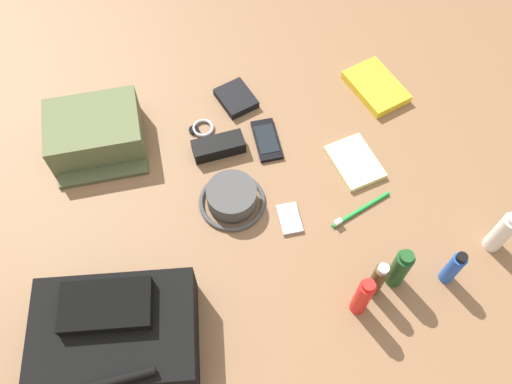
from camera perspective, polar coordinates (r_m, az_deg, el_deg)
name	(u,v)px	position (r m, az deg, el deg)	size (l,w,h in m)	color
ground_plane	(256,202)	(1.40, 0.00, -1.05)	(2.64, 2.02, 0.02)	brown
backpack	(116,333)	(1.23, -14.66, -14.29)	(0.38, 0.30, 0.15)	black
toiletry_pouch	(95,132)	(1.51, -16.73, 6.12)	(0.26, 0.24, 0.10)	#56603D
bucket_hat	(232,198)	(1.36, -2.58, -0.61)	(0.17, 0.17, 0.06)	#444444
toothpaste_tube	(502,232)	(1.40, 24.70, -3.92)	(0.04, 0.04, 0.15)	white
deodorant_spray	(453,268)	(1.32, 20.21, -7.56)	(0.03, 0.03, 0.13)	blue
shampoo_bottle	(399,268)	(1.28, 15.01, -7.85)	(0.04, 0.04, 0.15)	#19471E
cologne_bottle	(377,280)	(1.26, 12.78, -9.08)	(0.03, 0.03, 0.14)	#473319
sunscreen_spray	(363,297)	(1.23, 11.26, -10.87)	(0.04, 0.04, 0.16)	red
paperback_novel	(376,87)	(1.63, 12.61, 10.82)	(0.16, 0.20, 0.03)	yellow
cell_phone	(267,140)	(1.48, 1.14, 5.56)	(0.07, 0.14, 0.01)	black
media_player	(290,218)	(1.36, 3.58, -2.83)	(0.06, 0.09, 0.01)	#B7B7BC
wristwatch	(202,128)	(1.51, -5.78, 6.75)	(0.07, 0.06, 0.01)	#99999E
toothbrush	(358,211)	(1.39, 10.78, -2.02)	(0.18, 0.06, 0.02)	#198C33
wallet	(236,98)	(1.56, -2.13, 9.92)	(0.09, 0.11, 0.02)	black
notepad	(355,162)	(1.46, 10.46, 3.15)	(0.11, 0.15, 0.02)	beige
sunglasses_case	(218,147)	(1.45, -4.01, 4.84)	(0.14, 0.06, 0.04)	black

